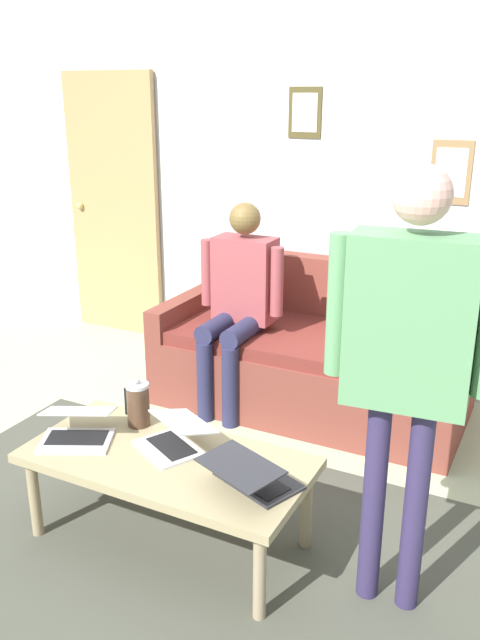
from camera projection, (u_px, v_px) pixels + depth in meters
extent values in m
plane|color=#A8B48E|center=(166.00, 527.00, 3.05)|extent=(7.68, 7.68, 0.00)
cube|color=#47493D|center=(158.00, 552.00, 2.88)|extent=(2.83, 1.97, 0.01)
cube|color=silver|center=(337.00, 178.00, 4.46)|extent=(7.04, 0.10, 2.70)
cube|color=#4C4221|center=(305.00, 113.00, 4.37)|extent=(0.23, 0.02, 0.33)
cube|color=silver|center=(305.00, 113.00, 4.37)|extent=(0.18, 0.00, 0.25)
cube|color=olive|center=(451.00, 172.00, 4.07)|extent=(0.25, 0.02, 0.39)
cube|color=silver|center=(451.00, 173.00, 4.06)|extent=(0.19, 0.00, 0.29)
cube|color=tan|center=(114.00, 207.00, 5.27)|extent=(0.82, 0.05, 2.05)
sphere|color=tan|center=(80.00, 206.00, 5.37)|extent=(0.06, 0.06, 0.06)
cube|color=brown|center=(311.00, 375.00, 4.16)|extent=(1.88, 0.89, 0.42)
cube|color=maroon|center=(311.00, 339.00, 4.06)|extent=(1.64, 0.81, 0.08)
cube|color=brown|center=(334.00, 293.00, 4.33)|extent=(1.88, 0.14, 0.46)
cube|color=brown|center=(461.00, 354.00, 3.68)|extent=(0.12, 0.89, 0.20)
cube|color=brown|center=(189.00, 309.00, 4.44)|extent=(0.12, 0.89, 0.20)
cube|color=#9D8C65|center=(167.00, 460.00, 2.83)|extent=(1.23, 0.60, 0.04)
cylinder|color=tan|center=(260.00, 576.00, 2.46)|extent=(0.05, 0.05, 0.39)
cylinder|color=#9D8B66|center=(35.00, 497.00, 2.94)|extent=(0.05, 0.05, 0.39)
cylinder|color=#958361|center=(306.00, 508.00, 2.86)|extent=(0.05, 0.05, 0.39)
cylinder|color=#97945D|center=(101.00, 449.00, 3.34)|extent=(0.05, 0.05, 0.39)
cube|color=silver|center=(168.00, 448.00, 2.88)|extent=(0.35, 0.32, 0.01)
cube|color=black|center=(171.00, 445.00, 2.88)|extent=(0.27, 0.22, 0.00)
cube|color=silver|center=(183.00, 422.00, 2.89)|extent=(0.34, 0.31, 0.06)
cube|color=#1D1F2F|center=(183.00, 422.00, 2.88)|extent=(0.31, 0.27, 0.05)
cube|color=#28282D|center=(259.00, 480.00, 2.64)|extent=(0.38, 0.32, 0.01)
cube|color=black|center=(256.00, 480.00, 2.63)|extent=(0.30, 0.22, 0.00)
cube|color=#28282D|center=(240.00, 466.00, 2.54)|extent=(0.38, 0.31, 0.02)
cube|color=white|center=(241.00, 466.00, 2.54)|extent=(0.34, 0.28, 0.01)
cube|color=silver|center=(76.00, 441.00, 2.93)|extent=(0.38, 0.34, 0.01)
cube|color=black|center=(77.00, 438.00, 2.95)|extent=(0.29, 0.23, 0.00)
cube|color=silver|center=(79.00, 411.00, 2.98)|extent=(0.37, 0.32, 0.07)
cube|color=#AADDE6|center=(78.00, 411.00, 2.97)|extent=(0.33, 0.29, 0.06)
cylinder|color=#4C3323|center=(138.00, 406.00, 3.06)|extent=(0.10, 0.10, 0.19)
cylinder|color=#B7B7BC|center=(137.00, 385.00, 3.03)|extent=(0.11, 0.11, 0.02)
sphere|color=#B2B2B7|center=(137.00, 381.00, 3.02)|extent=(0.03, 0.03, 0.03)
cube|color=black|center=(126.00, 401.00, 3.09)|extent=(0.01, 0.01, 0.13)
cylinder|color=#32294F|center=(415.00, 511.00, 2.46)|extent=(0.09, 0.09, 0.86)
cylinder|color=#32294F|center=(374.00, 502.00, 2.51)|extent=(0.09, 0.09, 0.86)
cube|color=#5B905F|center=(411.00, 323.00, 2.24)|extent=(0.44, 0.22, 0.61)
cylinder|color=#5B905F|center=(338.00, 305.00, 2.32)|extent=(0.09, 0.09, 0.52)
sphere|color=beige|center=(422.00, 195.00, 2.10)|extent=(0.20, 0.20, 0.20)
cylinder|color=#29294A|center=(230.00, 387.00, 3.90)|extent=(0.10, 0.10, 0.50)
cylinder|color=#29294A|center=(205.00, 382.00, 3.97)|extent=(0.10, 0.10, 0.50)
cylinder|color=#29294A|center=(244.00, 330.00, 3.95)|extent=(0.12, 0.40, 0.12)
cylinder|color=#29294A|center=(219.00, 326.00, 4.03)|extent=(0.12, 0.40, 0.12)
cube|color=#994347|center=(245.00, 279.00, 4.06)|extent=(0.37, 0.20, 0.52)
cylinder|color=#994347|center=(277.00, 282.00, 3.90)|extent=(0.08, 0.08, 0.42)
cylinder|color=#994347|center=(207.00, 272.00, 4.11)|extent=(0.08, 0.08, 0.42)
sphere|color=brown|center=(245.00, 219.00, 3.93)|extent=(0.19, 0.19, 0.19)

